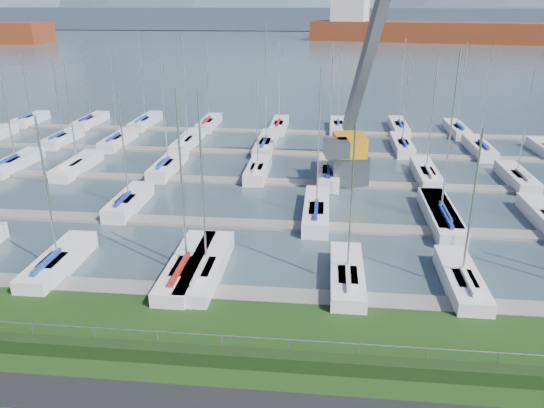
# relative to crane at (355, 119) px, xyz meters

# --- Properties ---
(path) EXTENTS (160.00, 2.00, 0.04)m
(path) POSITION_rel_crane_xyz_m (-5.87, -30.83, -5.32)
(path) COLOR black
(path) RESTS_ON grass
(water) EXTENTS (800.00, 540.00, 0.20)m
(water) POSITION_rel_crane_xyz_m (-5.87, 232.17, -5.73)
(water) COLOR #3D5059
(hedge) EXTENTS (80.00, 0.70, 0.70)m
(hedge) POSITION_rel_crane_xyz_m (-5.87, -28.23, -4.98)
(hedge) COLOR black
(hedge) RESTS_ON grass
(fence) EXTENTS (80.00, 0.04, 0.04)m
(fence) POSITION_rel_crane_xyz_m (-5.87, -27.83, -4.13)
(fence) COLOR #999CA1
(fence) RESTS_ON grass
(foothill) EXTENTS (900.00, 80.00, 12.00)m
(foothill) POSITION_rel_crane_xyz_m (-5.87, 302.17, 0.67)
(foothill) COLOR #3B4456
(foothill) RESTS_ON water
(docks) EXTENTS (90.00, 41.60, 0.25)m
(docks) POSITION_rel_crane_xyz_m (-5.87, -1.83, -5.55)
(docks) COLOR slate
(docks) RESTS_ON water
(crane) EXTENTS (6.45, 13.21, 22.35)m
(crane) POSITION_rel_crane_xyz_m (0.00, 0.00, 0.00)
(crane) COLOR #56595E
(crane) RESTS_ON water
(cargo_ship_mid) EXTENTS (102.60, 40.69, 21.50)m
(cargo_ship_mid) POSITION_rel_crane_xyz_m (35.88, 186.78, -1.80)
(cargo_ship_mid) COLOR maroon
(cargo_ship_mid) RESTS_ON water
(sailboat_fleet) EXTENTS (75.18, 49.44, 13.72)m
(sailboat_fleet) POSITION_rel_crane_xyz_m (-5.90, -0.19, -0.01)
(sailboat_fleet) COLOR white
(sailboat_fleet) RESTS_ON water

